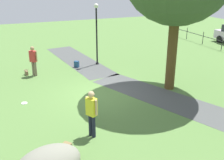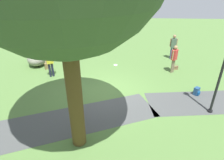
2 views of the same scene
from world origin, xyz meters
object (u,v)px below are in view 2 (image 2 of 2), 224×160
at_px(spare_backpack_on_lawn, 197,91).
at_px(frisbee_on_grass, 115,65).
at_px(lawn_boulder, 38,58).
at_px(backpack_by_boulder, 47,66).
at_px(handbag_on_grass, 176,67).
at_px(woman_with_handbag, 174,57).
at_px(man_near_boulder, 50,60).
at_px(passerby_on_path, 173,45).

xyz_separation_m(spare_backpack_on_lawn, frisbee_on_grass, (4.23, -3.58, -0.18)).
distance_m(lawn_boulder, backpack_by_boulder, 1.17).
xyz_separation_m(handbag_on_grass, backpack_by_boulder, (8.35, 0.45, 0.05)).
bearing_deg(lawn_boulder, frisbee_on_grass, -177.70).
height_order(lawn_boulder, handbag_on_grass, lawn_boulder).
xyz_separation_m(lawn_boulder, woman_with_handbag, (-8.93, 0.71, 0.54)).
relative_size(spare_backpack_on_lawn, frisbee_on_grass, 1.49).
bearing_deg(man_near_boulder, handbag_on_grass, -168.70).
bearing_deg(spare_backpack_on_lawn, man_near_boulder, -11.19).
bearing_deg(spare_backpack_on_lawn, backpack_by_boulder, -17.04).
distance_m(woman_with_handbag, spare_backpack_on_lawn, 2.85).
height_order(lawn_boulder, man_near_boulder, man_near_boulder).
xyz_separation_m(woman_with_handbag, passerby_on_path, (-0.48, -2.44, 0.04)).
bearing_deg(handbag_on_grass, frisbee_on_grass, -7.05).
bearing_deg(woman_with_handbag, spare_backpack_on_lawn, 103.15).
xyz_separation_m(lawn_boulder, frisbee_on_grass, (-5.32, -0.21, -0.46)).
bearing_deg(woman_with_handbag, man_near_boulder, 8.44).
xyz_separation_m(lawn_boulder, spare_backpack_on_lawn, (-9.55, 3.37, -0.27)).
bearing_deg(man_near_boulder, spare_backpack_on_lawn, 168.81).
xyz_separation_m(woman_with_handbag, man_near_boulder, (7.32, 1.09, 0.01)).
bearing_deg(man_near_boulder, passerby_on_path, -155.66).
bearing_deg(backpack_by_boulder, passerby_on_path, -163.96).
distance_m(man_near_boulder, frisbee_on_grass, 4.34).
distance_m(handbag_on_grass, frisbee_on_grass, 3.95).
distance_m(backpack_by_boulder, spare_backpack_on_lawn, 9.06).
distance_m(spare_backpack_on_lawn, frisbee_on_grass, 5.54).
xyz_separation_m(passerby_on_path, frisbee_on_grass, (4.09, 1.52, -1.03)).
distance_m(man_near_boulder, handbag_on_grass, 7.84).
relative_size(woman_with_handbag, passerby_on_path, 0.97).
relative_size(man_near_boulder, frisbee_on_grass, 6.49).
relative_size(woman_with_handbag, spare_backpack_on_lawn, 4.32).
xyz_separation_m(lawn_boulder, handbag_on_grass, (-9.24, 0.27, -0.33)).
bearing_deg(spare_backpack_on_lawn, passerby_on_path, -88.44).
xyz_separation_m(lawn_boulder, passerby_on_path, (-9.41, -1.73, 0.58)).
height_order(passerby_on_path, spare_backpack_on_lawn, passerby_on_path).
relative_size(woman_with_handbag, backpack_by_boulder, 4.32).
bearing_deg(lawn_boulder, backpack_by_boulder, 141.19).
relative_size(lawn_boulder, backpack_by_boulder, 5.36).
bearing_deg(woman_with_handbag, lawn_boulder, -4.55).
bearing_deg(handbag_on_grass, lawn_boulder, -1.68).
bearing_deg(woman_with_handbag, passerby_on_path, -101.16).
xyz_separation_m(man_near_boulder, handbag_on_grass, (-7.64, -1.53, -0.88)).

